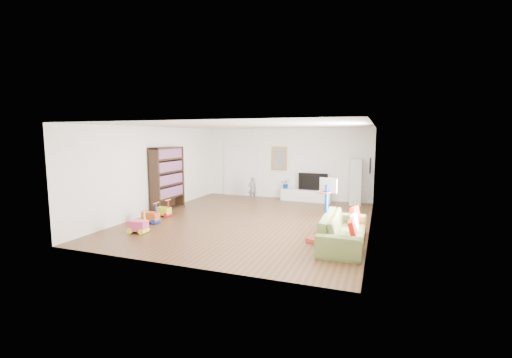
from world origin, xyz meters
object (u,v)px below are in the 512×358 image
(media_console, at_px, (306,195))
(bookshelf, at_px, (167,179))
(sofa, at_px, (344,230))
(basketball_hoop, at_px, (322,211))

(media_console, relative_size, bookshelf, 0.90)
(media_console, bearing_deg, sofa, -66.03)
(bookshelf, bearing_deg, media_console, 38.98)
(sofa, xyz_separation_m, basketball_hoop, (-0.48, -0.01, 0.40))
(sofa, bearing_deg, bookshelf, 73.53)
(sofa, bearing_deg, basketball_hoop, 90.51)
(sofa, bearing_deg, media_console, 20.67)
(media_console, distance_m, sofa, 5.14)
(media_console, relative_size, basketball_hoop, 1.27)
(media_console, height_order, basketball_hoop, basketball_hoop)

